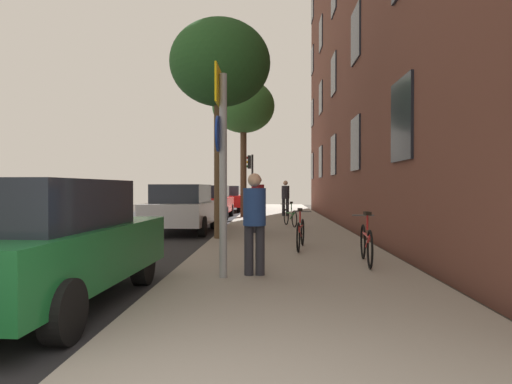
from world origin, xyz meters
TOP-DOWN VIEW (x-y plane):
  - ground_plane at (-2.40, 15.00)m, footprint 41.80×41.80m
  - road_asphalt at (-4.50, 15.00)m, footprint 7.00×38.00m
  - sidewalk at (1.10, 15.00)m, footprint 4.20×38.00m
  - sign_post at (-0.11, 4.49)m, footprint 0.15×0.60m
  - traffic_light at (-0.59, 23.67)m, footprint 0.43×0.24m
  - tree_near at (-0.75, 9.71)m, footprint 2.79×2.79m
  - tree_far at (-0.68, 18.48)m, footprint 3.00×3.00m
  - bicycle_0 at (2.43, 5.82)m, footprint 0.42×1.75m
  - bicycle_1 at (1.34, 7.69)m, footprint 0.45×1.73m
  - bicycle_2 at (1.35, 13.48)m, footprint 0.55×1.65m
  - pedestrian_0 at (0.40, 4.69)m, footprint 0.42×0.42m
  - pedestrian_1 at (0.25, 11.18)m, footprint 0.56×0.56m
  - pedestrian_2 at (1.36, 19.21)m, footprint 0.48×0.48m
  - car_0 at (-2.18, 3.09)m, footprint 1.99×4.09m
  - car_1 at (-2.32, 12.20)m, footprint 1.98×4.14m
  - car_2 at (-2.30, 18.96)m, footprint 1.88×4.30m
  - car_3 at (-2.10, 25.16)m, footprint 1.90×4.35m

SIDE VIEW (x-z plane):
  - ground_plane at x=-2.40m, z-range 0.00..0.00m
  - road_asphalt at x=-4.50m, z-range 0.00..0.01m
  - sidewalk at x=1.10m, z-range 0.00..0.12m
  - bicycle_2 at x=1.35m, z-range 0.02..0.92m
  - bicycle_1 at x=1.34m, z-range 0.02..0.96m
  - bicycle_0 at x=2.43m, z-range 0.01..0.98m
  - car_0 at x=-2.18m, z-range 0.03..1.65m
  - car_3 at x=-2.10m, z-range 0.03..1.65m
  - car_1 at x=-2.32m, z-range 0.03..1.65m
  - car_2 at x=-2.30m, z-range 0.03..1.65m
  - pedestrian_0 at x=0.40m, z-range 0.24..1.88m
  - pedestrian_2 at x=1.36m, z-range 0.24..2.00m
  - pedestrian_1 at x=0.25m, z-range 0.25..2.00m
  - sign_post at x=-0.11m, z-range 0.39..3.69m
  - traffic_light at x=-0.59m, z-range 0.75..4.15m
  - tree_near at x=-0.75m, z-range 1.88..7.93m
  - tree_far at x=-0.68m, z-range 2.09..8.69m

